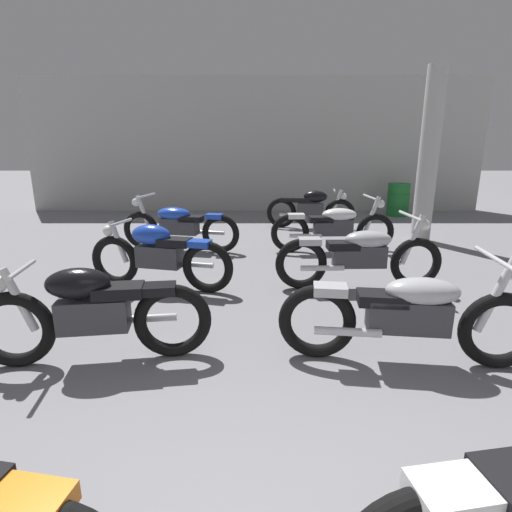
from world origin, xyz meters
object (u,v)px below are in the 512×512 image
object	(u,v)px
support_pillar	(430,157)
oil_drum	(399,200)
motorcycle_right_row_2	(361,255)
motorcycle_left_row_1	(94,312)
motorcycle_left_row_3	(180,225)
motorcycle_right_row_4	(312,208)
motorcycle_right_row_3	(335,226)
motorcycle_left_row_2	(160,254)
motorcycle_right_row_1	(410,314)

from	to	relation	value
support_pillar	oil_drum	xyz separation A→B (m)	(0.53, 2.91, -1.18)
support_pillar	motorcycle_right_row_2	size ratio (longest dim) A/B	1.47
motorcycle_left_row_1	motorcycle_left_row_3	xyz separation A→B (m)	(0.02, 3.86, -0.01)
motorcycle_left_row_3	motorcycle_right_row_4	distance (m)	3.25
motorcycle_left_row_1	motorcycle_right_row_3	world-z (taller)	motorcycle_right_row_3
support_pillar	motorcycle_left_row_2	xyz separation A→B (m)	(-4.48, -2.77, -1.14)
motorcycle_right_row_2	motorcycle_right_row_4	bearing A→B (deg)	91.75
support_pillar	motorcycle_left_row_3	world-z (taller)	support_pillar
motorcycle_right_row_1	motorcycle_right_row_4	size ratio (longest dim) A/B	1.10
motorcycle_right_row_3	motorcycle_left_row_3	bearing A→B (deg)	178.06
motorcycle_left_row_3	oil_drum	size ratio (longest dim) A/B	2.52
oil_drum	motorcycle_left_row_2	bearing A→B (deg)	-131.40
oil_drum	motorcycle_right_row_1	bearing A→B (deg)	-108.11
motorcycle_right_row_4	oil_drum	xyz separation A→B (m)	(2.53, 1.70, -0.03)
oil_drum	support_pillar	bearing A→B (deg)	-100.25
motorcycle_left_row_1	motorcycle_right_row_4	xyz separation A→B (m)	(2.60, 5.83, 0.00)
motorcycle_right_row_3	motorcycle_right_row_2	bearing A→B (deg)	-90.27
motorcycle_right_row_1	oil_drum	world-z (taller)	motorcycle_right_row_1
support_pillar	motorcycle_right_row_1	size ratio (longest dim) A/B	1.48
support_pillar	motorcycle_left_row_3	size ratio (longest dim) A/B	1.49
motorcycle_right_row_2	oil_drum	distance (m)	6.15
motorcycle_right_row_1	motorcycle_right_row_2	world-z (taller)	same
support_pillar	motorcycle_right_row_2	bearing A→B (deg)	-124.37
motorcycle_left_row_1	motorcycle_left_row_3	world-z (taller)	motorcycle_left_row_3
motorcycle_right_row_3	motorcycle_left_row_1	bearing A→B (deg)	-126.00
motorcycle_left_row_2	support_pillar	bearing A→B (deg)	31.70
motorcycle_right_row_2	motorcycle_left_row_3	bearing A→B (deg)	143.67
motorcycle_right_row_2	motorcycle_right_row_4	world-z (taller)	motorcycle_right_row_2
support_pillar	motorcycle_right_row_4	distance (m)	2.60
motorcycle_right_row_4	oil_drum	world-z (taller)	motorcycle_right_row_4
motorcycle_left_row_1	motorcycle_right_row_4	world-z (taller)	same
motorcycle_right_row_1	motorcycle_right_row_3	distance (m)	3.78
motorcycle_right_row_1	motorcycle_left_row_3	bearing A→B (deg)	124.33
motorcycle_left_row_3	motorcycle_right_row_4	world-z (taller)	motorcycle_left_row_3
motorcycle_left_row_2	motorcycle_right_row_1	xyz separation A→B (m)	(2.54, -1.87, -0.01)
motorcycle_left_row_1	motorcycle_left_row_2	world-z (taller)	same
motorcycle_right_row_1	motorcycle_right_row_3	bearing A→B (deg)	88.97
motorcycle_right_row_3	motorcycle_right_row_4	bearing A→B (deg)	93.59
motorcycle_left_row_1	oil_drum	size ratio (longest dim) A/B	2.31
motorcycle_left_row_2	motorcycle_left_row_3	distance (m)	2.01
motorcycle_left_row_2	motorcycle_right_row_2	bearing A→B (deg)	0.31
motorcycle_right_row_1	motorcycle_left_row_2	bearing A→B (deg)	143.57
motorcycle_right_row_3	motorcycle_right_row_4	distance (m)	2.07
motorcycle_left_row_1	motorcycle_left_row_3	bearing A→B (deg)	89.71
support_pillar	motorcycle_right_row_3	world-z (taller)	support_pillar
motorcycle_left_row_1	motorcycle_right_row_3	size ratio (longest dim) A/B	0.91
motorcycle_right_row_3	oil_drum	distance (m)	4.47
support_pillar	motorcycle_left_row_1	bearing A→B (deg)	-134.94
support_pillar	motorcycle_left_row_3	bearing A→B (deg)	-170.56
motorcycle_left_row_3	motorcycle_right_row_2	distance (m)	3.36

